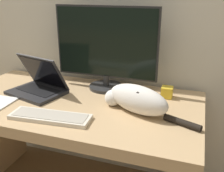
{
  "coord_description": "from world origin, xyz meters",
  "views": [
    {
      "loc": [
        0.66,
        -0.86,
        1.34
      ],
      "look_at": [
        0.25,
        0.34,
        0.85
      ],
      "focal_mm": 42.0,
      "sensor_mm": 36.0,
      "label": 1
    }
  ],
  "objects": [
    {
      "name": "desk",
      "position": [
        0.0,
        0.38,
        0.57
      ],
      "size": [
        1.45,
        0.77,
        0.72
      ],
      "color": "tan",
      "rests_on": "ground_plane"
    },
    {
      "name": "cat",
      "position": [
        0.38,
        0.35,
        0.8
      ],
      "size": [
        0.52,
        0.25,
        0.15
      ],
      "rotation": [
        0.0,
        0.0,
        -0.38
      ],
      "color": "silver",
      "rests_on": "desk"
    },
    {
      "name": "laptop",
      "position": [
        -0.26,
        0.42,
        0.77
      ],
      "size": [
        0.38,
        0.32,
        0.23
      ],
      "rotation": [
        0.0,
        0.0,
        -0.27
      ],
      "color": "#232326",
      "rests_on": "desk"
    },
    {
      "name": "external_keyboard",
      "position": [
        -0.01,
        0.14,
        0.73
      ],
      "size": [
        0.42,
        0.16,
        0.02
      ],
      "rotation": [
        0.0,
        0.0,
        0.08
      ],
      "color": "beige",
      "rests_on": "desk"
    },
    {
      "name": "small_toy",
      "position": [
        0.5,
        0.61,
        0.75
      ],
      "size": [
        0.07,
        0.07,
        0.07
      ],
      "color": "gold",
      "rests_on": "desk"
    },
    {
      "name": "monitor",
      "position": [
        0.11,
        0.63,
        0.99
      ],
      "size": [
        0.66,
        0.22,
        0.52
      ],
      "color": "#282828",
      "rests_on": "desk"
    }
  ]
}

